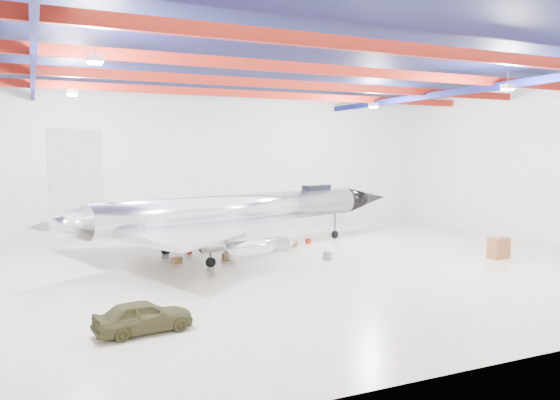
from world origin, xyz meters
name	(u,v)px	position (x,y,z in m)	size (l,w,h in m)	color
floor	(280,269)	(0.00, 0.00, 0.00)	(40.00, 40.00, 0.00)	beige
wall_back	(202,163)	(0.00, 15.00, 5.50)	(40.00, 40.00, 0.00)	silver
wall_right	(544,165)	(20.00, 0.00, 5.50)	(30.00, 30.00, 0.00)	silver
ceiling	(280,65)	(0.00, 0.00, 11.00)	(40.00, 40.00, 0.00)	#0A0F38
ceiling_structure	(280,78)	(0.00, 0.00, 10.32)	(39.50, 29.50, 1.08)	maroon
jet_aircraft	(239,214)	(-0.36, 5.48, 2.47)	(26.93, 19.71, 7.53)	silver
jeep	(143,316)	(-8.80, -7.66, 0.59)	(1.40, 3.47, 1.18)	#3C3A1E
desk	(499,248)	(13.17, -2.77, 0.63)	(1.37, 0.69, 1.26)	brown
crate_ply	(177,260)	(-4.83, 3.72, 0.18)	(0.52, 0.41, 0.36)	olive
toolbox_red	(189,251)	(-3.37, 6.56, 0.14)	(0.41, 0.33, 0.29)	#A72110
engine_drum	(327,256)	(3.57, 1.10, 0.24)	(0.52, 0.52, 0.47)	#59595B
parts_bin	(293,244)	(3.68, 6.06, 0.19)	(0.55, 0.44, 0.39)	olive
crate_small	(165,257)	(-5.11, 5.51, 0.12)	(0.34, 0.27, 0.24)	#59595B
tool_chest	(308,241)	(5.27, 6.84, 0.18)	(0.41, 0.41, 0.37)	#A72110
oil_barrel	(228,256)	(-1.79, 3.54, 0.22)	(0.61, 0.49, 0.43)	olive
spares_box	(211,238)	(-0.59, 10.72, 0.18)	(0.40, 0.40, 0.36)	#59595B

